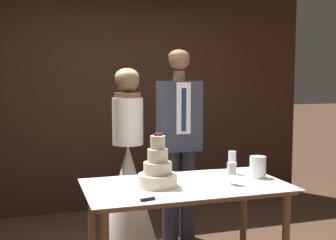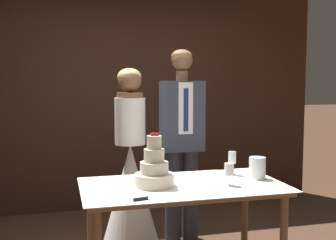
% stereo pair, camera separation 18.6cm
% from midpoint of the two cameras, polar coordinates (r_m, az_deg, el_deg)
% --- Properties ---
extents(wall_back, '(4.90, 0.12, 2.95)m').
position_cam_midpoint_polar(wall_back, '(5.06, -8.41, 4.65)').
color(wall_back, '#382116').
rests_on(wall_back, ground_plane).
extents(cake_table, '(1.49, 0.83, 0.77)m').
position_cam_midpoint_polar(cake_table, '(3.17, 0.69, -10.18)').
color(cake_table, '#8E6B4C').
rests_on(cake_table, ground_plane).
extents(tiered_cake, '(0.29, 0.29, 0.39)m').
position_cam_midpoint_polar(tiered_cake, '(3.06, -3.16, -6.86)').
color(tiered_cake, beige).
rests_on(tiered_cake, cake_table).
extents(cake_knife, '(0.43, 0.12, 0.02)m').
position_cam_midpoint_polar(cake_knife, '(2.77, -3.18, -10.50)').
color(cake_knife, silver).
rests_on(cake_knife, cake_table).
extents(wine_glass_near, '(0.07, 0.07, 0.16)m').
position_cam_midpoint_polar(wine_glass_near, '(3.13, 6.95, -6.63)').
color(wine_glass_near, silver).
rests_on(wine_glass_near, cake_table).
extents(wine_glass_middle, '(0.06, 0.06, 0.19)m').
position_cam_midpoint_polar(wine_glass_middle, '(3.48, 7.17, -5.16)').
color(wine_glass_middle, silver).
rests_on(wine_glass_middle, cake_table).
extents(hurricane_candle, '(0.13, 0.13, 0.17)m').
position_cam_midpoint_polar(hurricane_candle, '(3.39, 10.52, -6.34)').
color(hurricane_candle, silver).
rests_on(hurricane_candle, cake_table).
extents(bride, '(0.54, 0.54, 1.65)m').
position_cam_midpoint_polar(bride, '(3.94, -6.77, -8.24)').
color(bride, white).
rests_on(bride, ground_plane).
extents(groom, '(0.39, 0.25, 1.82)m').
position_cam_midpoint_polar(groom, '(3.98, 0.16, -2.30)').
color(groom, '#333847').
rests_on(groom, ground_plane).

